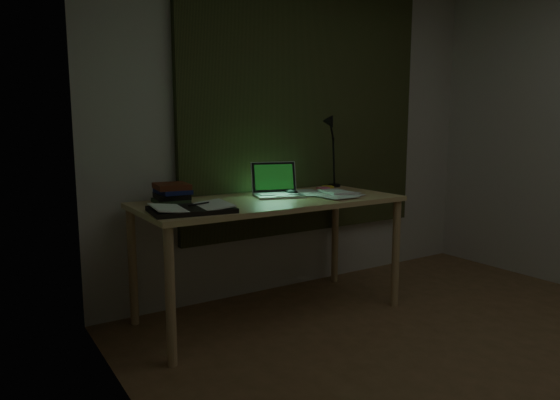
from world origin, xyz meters
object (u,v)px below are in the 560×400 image
Objects in this scene: open_textbook at (191,208)px; loose_papers at (328,193)px; laptop at (279,180)px; desk at (271,258)px; desk_lamp at (335,154)px; book_stack at (171,193)px.

open_textbook is 1.16× the size of loose_papers.
laptop is at bearing 24.63° from open_textbook.
desk_lamp is (0.80, 0.31, 0.67)m from desk.
book_stack is (-0.73, 0.13, -0.05)m from laptop.
book_stack is at bearing 161.75° from desk.
book_stack is at bearing 172.80° from desk_lamp.
desk is at bearing -18.25° from book_stack.
laptop is 0.74m from book_stack.
desk_lamp reaches higher than open_textbook.
laptop is at bearing -172.12° from desk_lamp.
book_stack is at bearing 93.65° from open_textbook.
desk is 0.78m from open_textbook.
desk_lamp is (1.44, 0.48, 0.24)m from open_textbook.
desk_lamp is (0.33, 0.33, 0.25)m from loose_papers.
book_stack reaches higher than desk.
open_textbook is at bearing -173.06° from desk_lamp.
open_textbook is (-0.64, -0.17, 0.42)m from desk.
loose_papers is at bearing 1.83° from laptop.
desk is at bearing -132.25° from laptop.
loose_papers is (1.08, -0.23, -0.05)m from book_stack.
loose_papers is 0.53m from desk_lamp.
open_textbook is at bearing -145.88° from laptop.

